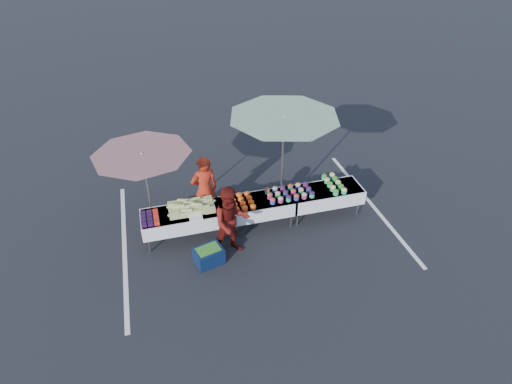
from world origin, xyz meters
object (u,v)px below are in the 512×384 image
object	(u,v)px
vendor	(205,190)
storage_bin	(209,256)
umbrella_left	(143,161)
umbrella_right	(284,125)
table_left	(182,218)
table_center	(256,206)
customer	(231,222)
table_right	(325,195)

from	to	relation	value
vendor	storage_bin	size ratio (longest dim) A/B	2.58
umbrella_left	umbrella_right	world-z (taller)	umbrella_right
table_left	table_center	xyz separation A→B (m)	(1.80, 0.00, 0.00)
customer	umbrella_right	xyz separation A→B (m)	(1.58, 1.25, 1.55)
table_center	table_right	world-z (taller)	same
vendor	umbrella_right	xyz separation A→B (m)	(1.94, -0.07, 1.51)
umbrella_left	table_right	bearing A→B (deg)	-5.37
customer	umbrella_left	world-z (taller)	umbrella_left
umbrella_right	storage_bin	xyz separation A→B (m)	(-2.16, -1.48, -2.21)
vendor	umbrella_left	bearing A→B (deg)	-1.26
vendor	storage_bin	distance (m)	1.72
vendor	customer	bearing A→B (deg)	97.37
umbrella_right	umbrella_left	bearing A→B (deg)	-178.59
table_left	umbrella_left	size ratio (longest dim) A/B	0.75
table_right	storage_bin	distance (m)	3.34
customer	umbrella_left	size ratio (longest dim) A/B	0.71
vendor	table_left	bearing A→B (deg)	32.04
table_left	umbrella_right	world-z (taller)	umbrella_right
table_left	umbrella_left	distance (m)	1.63
customer	vendor	bearing A→B (deg)	101.52
vendor	customer	world-z (taller)	vendor
table_right	vendor	xyz separation A→B (m)	(-2.94, 0.55, 0.33)
customer	umbrella_left	xyz separation A→B (m)	(-1.67, 1.17, 1.14)
table_center	vendor	size ratio (longest dim) A/B	1.02
table_right	table_left	bearing A→B (deg)	180.00
umbrella_right	customer	bearing A→B (deg)	-141.62
table_center	customer	distance (m)	1.14
table_left	storage_bin	xyz separation A→B (m)	(0.44, -1.00, -0.38)
table_center	customer	world-z (taller)	customer
storage_bin	table_left	bearing A→B (deg)	98.15
table_left	table_center	distance (m)	1.80
customer	storage_bin	bearing A→B (deg)	-162.24
table_left	umbrella_left	world-z (taller)	umbrella_left
table_left	storage_bin	bearing A→B (deg)	-66.52
vendor	customer	size ratio (longest dim) A/B	1.04
vendor	customer	xyz separation A→B (m)	(0.36, -1.32, -0.04)
customer	storage_bin	world-z (taller)	customer
umbrella_right	table_center	bearing A→B (deg)	-149.04
table_left	umbrella_right	distance (m)	3.22
table_left	customer	bearing A→B (deg)	-37.22
table_right	umbrella_right	size ratio (longest dim) A/B	0.64
table_left	vendor	world-z (taller)	vendor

